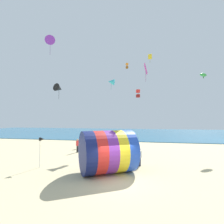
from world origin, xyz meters
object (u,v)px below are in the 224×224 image
object	(u,v)px
bystander_mid_beach	(80,143)
kite_green_parafoil	(203,75)
kite_orange_box	(127,66)
kite_black_delta	(59,88)
kite_cyan_delta	(111,82)
kite_handler	(140,157)
giant_inflatable_tube	(108,152)
bystander_near_water	(77,145)
kite_red_box	(138,94)
kite_yellow_diamond	(150,57)
beach_flag	(42,141)
kite_purple_delta	(50,42)
kite_magenta_diamond	(146,69)

from	to	relation	value
bystander_mid_beach	kite_green_parafoil	bearing A→B (deg)	11.85
kite_orange_box	bystander_mid_beach	distance (m)	15.50
kite_green_parafoil	bystander_mid_beach	bearing A→B (deg)	-168.15
kite_black_delta	kite_cyan_delta	distance (m)	7.56
kite_handler	kite_cyan_delta	world-z (taller)	kite_cyan_delta
giant_inflatable_tube	bystander_near_water	bearing A→B (deg)	126.96
kite_red_box	bystander_mid_beach	bearing A→B (deg)	165.17
giant_inflatable_tube	kite_red_box	distance (m)	10.58
kite_green_parafoil	kite_cyan_delta	xyz separation A→B (m)	(-13.84, -3.71, -1.31)
kite_yellow_diamond	bystander_near_water	world-z (taller)	kite_yellow_diamond
giant_inflatable_tube	bystander_mid_beach	distance (m)	12.66
kite_cyan_delta	bystander_near_water	distance (m)	10.37
beach_flag	bystander_mid_beach	bearing A→B (deg)	91.56
kite_orange_box	kite_black_delta	size ratio (longest dim) A/B	0.48
kite_orange_box	kite_yellow_diamond	size ratio (longest dim) A/B	0.79
kite_handler	kite_orange_box	distance (m)	18.85
beach_flag	kite_black_delta	bearing A→B (deg)	106.57
kite_purple_delta	kite_cyan_delta	bearing A→B (deg)	42.88
kite_magenta_diamond	bystander_near_water	distance (m)	13.66
kite_cyan_delta	kite_red_box	size ratio (longest dim) A/B	1.58
giant_inflatable_tube	kite_handler	size ratio (longest dim) A/B	3.28
bystander_near_water	bystander_mid_beach	distance (m)	3.10
kite_cyan_delta	kite_magenta_diamond	bearing A→B (deg)	-19.81
kite_cyan_delta	beach_flag	size ratio (longest dim) A/B	0.63
kite_purple_delta	kite_magenta_diamond	bearing A→B (deg)	19.94
giant_inflatable_tube	kite_orange_box	world-z (taller)	kite_orange_box
giant_inflatable_tube	kite_yellow_diamond	bearing A→B (deg)	70.53
kite_black_delta	bystander_near_water	world-z (taller)	kite_black_delta
kite_purple_delta	kite_cyan_delta	world-z (taller)	kite_purple_delta
giant_inflatable_tube	kite_cyan_delta	distance (m)	13.81
kite_red_box	bystander_mid_beach	world-z (taller)	kite_red_box
kite_yellow_diamond	bystander_mid_beach	size ratio (longest dim) A/B	0.80
kite_cyan_delta	giant_inflatable_tube	bearing A→B (deg)	-80.28
kite_cyan_delta	bystander_mid_beach	distance (m)	10.30
kite_green_parafoil	beach_flag	distance (m)	24.83
giant_inflatable_tube	kite_orange_box	size ratio (longest dim) A/B	5.41
giant_inflatable_tube	kite_black_delta	size ratio (longest dim) A/B	2.59
kite_purple_delta	kite_black_delta	size ratio (longest dim) A/B	1.07
giant_inflatable_tube	kite_orange_box	xyz separation A→B (m)	(-0.05, 16.08, 12.05)
giant_inflatable_tube	kite_cyan_delta	xyz separation A→B (m)	(-1.88, 10.95, 8.21)
bystander_near_water	kite_yellow_diamond	bearing A→B (deg)	17.16
kite_orange_box	kite_handler	bearing A→B (deg)	-79.10
kite_cyan_delta	kite_yellow_diamond	xyz separation A→B (m)	(5.67, -0.21, 3.32)
kite_black_delta	beach_flag	world-z (taller)	kite_black_delta
kite_orange_box	kite_magenta_diamond	bearing A→B (deg)	-65.05
kite_black_delta	kite_handler	bearing A→B (deg)	-23.64
kite_orange_box	beach_flag	world-z (taller)	kite_orange_box
bystander_mid_beach	beach_flag	size ratio (longest dim) A/B	0.58
kite_cyan_delta	kite_green_parafoil	bearing A→B (deg)	14.99
kite_cyan_delta	kite_black_delta	bearing A→B (deg)	-151.89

